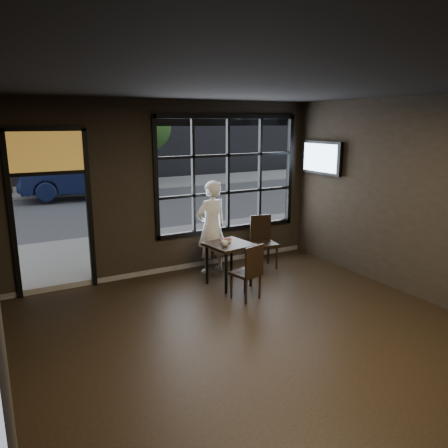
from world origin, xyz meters
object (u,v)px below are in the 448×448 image
chair_near (246,271)px  man (211,227)px  navy_car (86,176)px  cafe_table (229,264)px

chair_near → man: size_ratio=0.53×
man → navy_car: man is taller
chair_near → navy_car: size_ratio=0.20×
chair_near → navy_car: navy_car is taller
chair_near → cafe_table: bearing=-110.9°
cafe_table → chair_near: (-0.06, -0.66, 0.08)m
chair_near → navy_car: (-0.26, 10.86, 0.39)m
cafe_table → navy_car: navy_car is taller
cafe_table → man: size_ratio=0.43×
navy_car → chair_near: bearing=-171.1°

